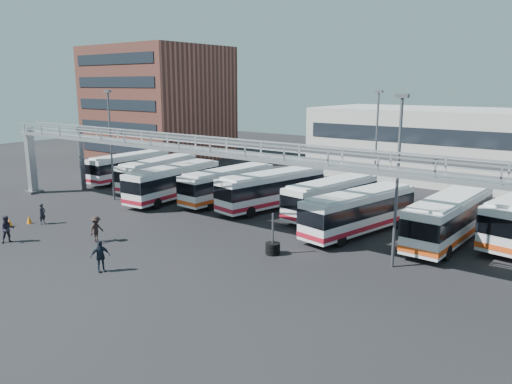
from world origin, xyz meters
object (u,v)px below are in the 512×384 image
Objects in this scene: bus_2 at (174,181)px; pedestrian_c at (96,229)px; bus_5 at (331,196)px; cone_right at (29,219)px; pedestrian_a at (42,214)px; pedestrian_d at (100,256)px; bus_6 at (359,210)px; light_pole_back at (376,141)px; bus_7 at (450,217)px; cone_left at (10,222)px; light_pole_mid at (398,173)px; bus_1 at (158,172)px; tire_stack at (273,247)px; pedestrian_b at (7,229)px; light_pole_left at (111,139)px; bus_4 at (272,189)px; bus_3 at (228,184)px; bus_0 at (129,166)px.

bus_2 reaches higher than pedestrian_c.
bus_5 reaches higher than cone_right.
pedestrian_c is (7.23, -0.17, 0.09)m from pedestrian_a.
pedestrian_a reaches higher than cone_right.
pedestrian_d is (10.15, -15.48, -0.86)m from bus_2.
bus_2 is at bearing -166.90° from bus_6.
light_pole_back is 0.92× the size of bus_7.
pedestrian_d is 3.06× the size of cone_left.
light_pole_mid is at bearing -89.03° from pedestrian_a.
bus_1 is 23.50m from tire_stack.
light_pole_mid is at bearing -44.68° from pedestrian_b.
bus_2 reaches higher than tire_stack.
pedestrian_b is at bearing -126.60° from bus_6.
bus_4 is at bearing 24.05° from light_pole_left.
bus_2 is 1.06× the size of bus_5.
cone_left is (-12.86, -16.78, -1.50)m from bus_4.
cone_right is (-8.26, -0.39, -0.61)m from pedestrian_c.
bus_7 is 5.85× the size of pedestrian_b.
bus_3 is at bearing 24.22° from bus_2.
tire_stack is (7.03, -9.72, -1.35)m from bus_4.
bus_6 is (29.59, -2.94, 0.06)m from bus_0.
light_pole_left is 11.92m from cone_left.
pedestrian_b is (5.47, -18.65, -0.79)m from bus_1.
pedestrian_c is (15.98, -15.71, -0.79)m from bus_0.
bus_4 is 6.00× the size of pedestrian_c.
pedestrian_a reaches higher than cone_left.
bus_3 is (4.60, 2.49, -0.07)m from bus_2.
light_pole_left is 0.99× the size of bus_5.
pedestrian_d is at bearing -68.45° from pedestrian_b.
light_pole_back is 30.94m from pedestrian_b.
pedestrian_b is 3.01× the size of cone_right.
bus_7 is (35.49, -1.22, 0.14)m from bus_0.
cone_right is at bearing 99.98° from pedestrian_d.
pedestrian_c is at bearing -125.48° from bus_6.
light_pole_left is at bearing 95.80° from cone_left.
bus_0 is at bearing 132.13° from light_pole_left.
bus_2 is 18.53m from pedestrian_d.
bus_7 is at bearing 9.49° from bus_4.
cone_right is (-26.51, -8.22, -5.41)m from light_pole_mid.
light_pole_left is 14.39m from pedestrian_b.
bus_1 is at bearing 34.86° from pedestrian_b.
pedestrian_d is at bearing -44.92° from bus_0.
bus_3 is (15.45, -1.02, 0.03)m from bus_0.
bus_0 is at bearing 167.02° from light_pole_mid.
bus_1 is 1.03× the size of bus_5.
bus_1 is 0.95× the size of bus_7.
bus_3 is 18.39m from cone_left.
bus_3 is at bearing -164.17° from bus_4.
light_pole_mid is 7.81m from bus_7.
pedestrian_c is 5.99m from pedestrian_d.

